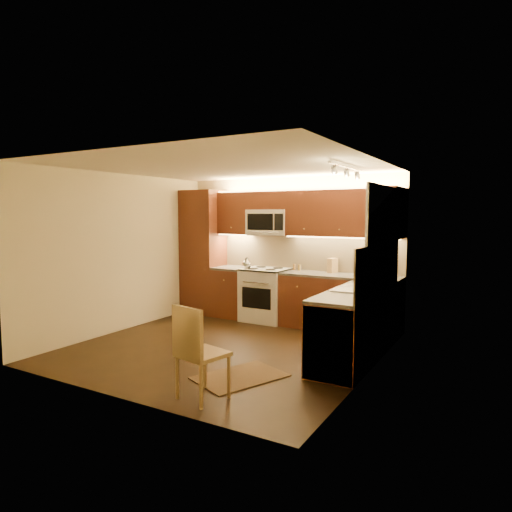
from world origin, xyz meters
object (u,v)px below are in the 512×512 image
Objects in this scene: soap_bottle at (380,280)px; dining_chair at (203,352)px; toaster_oven at (373,269)px; knife_block at (332,265)px; microwave at (269,222)px; sink at (359,283)px; kettle at (247,263)px; stove at (266,295)px.

dining_chair is at bearing -140.29° from soap_bottle.
toaster_oven is 1.72× the size of knife_block.
sink is at bearing -32.21° from microwave.
knife_block is at bearing 10.27° from kettle.
toaster_oven is (-0.14, 1.14, 0.05)m from sink.
microwave is 4.06× the size of soap_bottle.
microwave is 0.82m from kettle.
soap_bottle reaches higher than stove.
dining_chair is at bearing -72.11° from stove.
toaster_oven reaches higher than sink.
sink is at bearing -74.03° from toaster_oven.
sink is 1.14m from toaster_oven.
microwave reaches higher than kettle.
sink is 2.46m from kettle.
microwave is 1.35m from knife_block.
microwave is at bearing -161.84° from knife_block.
dining_chair is at bearing -94.91° from toaster_oven.
sink is (2.00, -1.12, 0.52)m from stove.
toaster_oven is at bearing 86.00° from soap_bottle.
stove is 1.95m from toaster_oven.
toaster_oven is at bearing 0.37° from knife_block.
sink is at bearing -151.48° from soap_bottle.
sink is 3.62× the size of knife_block.
dining_chair reaches higher than stove.
stove is 1.07× the size of sink.
knife_block reaches higher than sink.
sink is at bearing -42.16° from knife_block.
soap_bottle is at bearing -21.54° from stove.
toaster_oven is (2.14, 0.19, 0.00)m from kettle.
knife_block is (1.15, 0.06, -0.70)m from microwave.
kettle is 1.47m from knife_block.
dining_chair is (-0.81, -3.26, -0.54)m from toaster_oven.
dining_chair is at bearing -72.78° from microwave.
sink reaches higher than dining_chair.
microwave is 2.48m from sink.
stove is 4.91× the size of soap_bottle.
microwave is at bearing 120.01° from dining_chair.
knife_block reaches higher than stove.
knife_block is 1.27× the size of soap_bottle.
sink is 2.10× the size of toaster_oven.
toaster_oven reaches higher than soap_bottle.
kettle is at bearing 157.52° from sink.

